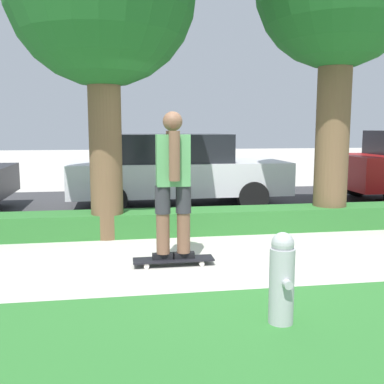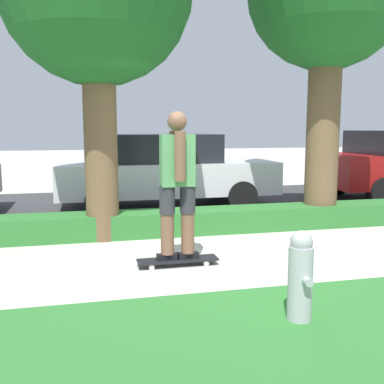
% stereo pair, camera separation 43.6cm
% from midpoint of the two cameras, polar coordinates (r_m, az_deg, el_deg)
% --- Properties ---
extents(ground_plane, '(60.00, 60.00, 0.00)m').
position_cam_midpoint_polar(ground_plane, '(5.59, 5.49, -8.86)').
color(ground_plane, '#BCB7AD').
extents(street_asphalt, '(18.48, 5.00, 0.01)m').
position_cam_midpoint_polar(street_asphalt, '(9.61, -0.80, -1.63)').
color(street_asphalt, '#38383A').
rests_on(street_asphalt, ground_plane).
extents(hedge_row, '(18.48, 0.60, 0.36)m').
position_cam_midpoint_polar(hedge_row, '(7.06, 2.25, -3.74)').
color(hedge_row, '#2D702D').
rests_on(hedge_row, ground_plane).
extents(skateboard, '(0.96, 0.24, 0.08)m').
position_cam_midpoint_polar(skateboard, '(5.42, -0.05, -8.61)').
color(skateboard, black).
rests_on(skateboard, ground_plane).
extents(skater_person, '(0.51, 0.45, 1.74)m').
position_cam_midpoint_polar(skater_person, '(5.23, -0.05, 1.33)').
color(skater_person, black).
rests_on(skater_person, skateboard).
extents(parked_car_middle, '(4.41, 2.04, 1.51)m').
position_cam_midpoint_polar(parked_car_middle, '(9.40, -0.71, 2.89)').
color(parked_car_middle, silver).
rests_on(parked_car_middle, ground_plane).
extents(fire_hydrant, '(0.21, 0.33, 0.78)m').
position_cam_midpoint_polar(fire_hydrant, '(3.90, 14.54, -10.61)').
color(fire_hydrant, '#ADADB2').
rests_on(fire_hydrant, ground_plane).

